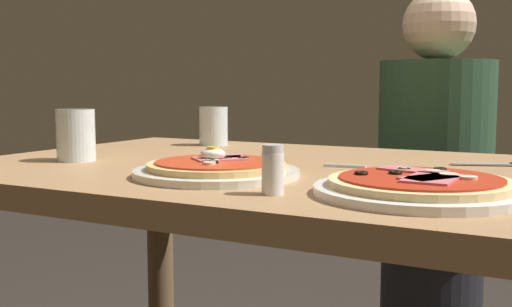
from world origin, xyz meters
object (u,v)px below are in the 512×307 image
at_px(water_glass_near, 214,128).
at_px(water_glass_far, 76,139).
at_px(salt_shaker, 273,170).
at_px(diner_person, 433,208).
at_px(fork, 361,167).
at_px(dining_table, 297,234).
at_px(pizza_foreground, 216,169).
at_px(pizza_across_left, 420,187).

distance_m(water_glass_near, water_glass_far, 0.40).
xyz_separation_m(salt_shaker, diner_person, (-0.01, 1.05, -0.24)).
relative_size(water_glass_near, fork, 0.59).
distance_m(dining_table, pizza_foreground, 0.23).
xyz_separation_m(pizza_foreground, water_glass_near, (-0.28, 0.44, 0.03)).
height_order(pizza_foreground, diner_person, diner_person).
relative_size(water_glass_near, salt_shaker, 1.40).
bearing_deg(pizza_across_left, salt_shaker, -154.07).
height_order(pizza_across_left, salt_shaker, salt_shaker).
bearing_deg(diner_person, dining_table, 84.13).
distance_m(water_glass_far, fork, 0.55).
relative_size(pizza_foreground, water_glass_far, 2.67).
xyz_separation_m(water_glass_far, diner_person, (0.49, 0.89, -0.25)).
distance_m(water_glass_far, salt_shaker, 0.53).
height_order(water_glass_near, diner_person, diner_person).
distance_m(dining_table, pizza_across_left, 0.35).
bearing_deg(pizza_foreground, water_glass_near, 122.52).
height_order(dining_table, water_glass_far, water_glass_far).
height_order(fork, salt_shaker, salt_shaker).
bearing_deg(fork, water_glass_near, 152.37).
height_order(pizza_foreground, water_glass_far, water_glass_far).
height_order(pizza_foreground, salt_shaker, salt_shaker).
height_order(dining_table, pizza_foreground, pizza_foreground).
xyz_separation_m(water_glass_near, salt_shaker, (0.44, -0.55, -0.01)).
bearing_deg(pizza_across_left, water_glass_far, 174.11).
relative_size(pizza_across_left, water_glass_near, 3.01).
relative_size(dining_table, pizza_foreground, 4.63).
bearing_deg(dining_table, fork, 17.78).
bearing_deg(diner_person, pizza_foreground, 81.29).
xyz_separation_m(dining_table, fork, (0.11, 0.03, 0.13)).
bearing_deg(water_glass_far, diner_person, 61.10).
distance_m(fork, diner_person, 0.77).
distance_m(pizza_across_left, diner_person, 1.01).
xyz_separation_m(pizza_foreground, diner_person, (0.14, 0.94, -0.22)).
relative_size(water_glass_far, diner_person, 0.08).
bearing_deg(water_glass_near, water_glass_far, -99.38).
distance_m(pizza_foreground, fork, 0.27).
height_order(pizza_foreground, water_glass_near, water_glass_near).
distance_m(pizza_foreground, water_glass_near, 0.53).
bearing_deg(fork, diner_person, 92.15).
bearing_deg(dining_table, salt_shaker, -72.22).
bearing_deg(pizza_across_left, fork, 124.86).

